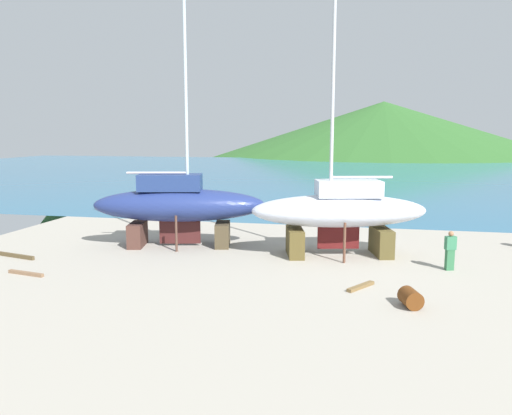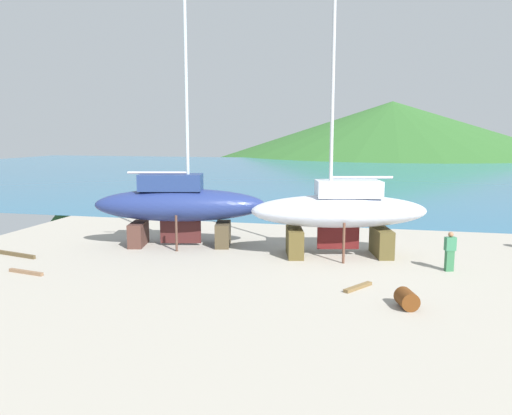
# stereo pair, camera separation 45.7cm
# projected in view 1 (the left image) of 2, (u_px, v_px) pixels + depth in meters

# --- Properties ---
(ground_plane) EXTENTS (40.13, 40.13, 0.00)m
(ground_plane) POSITION_uv_depth(u_px,v_px,m) (362.00, 271.00, 20.87)
(ground_plane) COLOR #A7A092
(sea_water) EXTENTS (160.53, 84.42, 0.01)m
(sea_water) POSITION_uv_depth(u_px,v_px,m) (361.00, 173.00, 71.42)
(sea_water) COLOR teal
(sea_water) RESTS_ON ground
(headland_hill) EXTENTS (178.01, 178.01, 28.68)m
(headland_hill) POSITION_uv_depth(u_px,v_px,m) (382.00, 154.00, 138.77)
(headland_hill) COLOR #30642A
(headland_hill) RESTS_ON ground
(sailboat_mid_port) EXTENTS (8.60, 4.45, 14.20)m
(sailboat_mid_port) POSITION_uv_depth(u_px,v_px,m) (340.00, 211.00, 23.34)
(sailboat_mid_port) COLOR brown
(sailboat_mid_port) RESTS_ON ground
(sailboat_far_slipway) EXTENTS (9.01, 4.13, 13.58)m
(sailboat_far_slipway) POSITION_uv_depth(u_px,v_px,m) (179.00, 205.00, 25.26)
(sailboat_far_slipway) COLOR #493D29
(sailboat_far_slipway) RESTS_ON ground
(worker) EXTENTS (0.50, 0.38, 1.68)m
(worker) POSITION_uv_depth(u_px,v_px,m) (450.00, 250.00, 20.91)
(worker) COLOR #316D44
(worker) RESTS_ON ground
(barrel_tipped_right) EXTENTS (0.82, 0.96, 0.62)m
(barrel_tipped_right) POSITION_uv_depth(u_px,v_px,m) (411.00, 298.00, 16.52)
(barrel_tipped_right) COLOR #5D3011
(barrel_tipped_right) RESTS_ON ground
(timber_short_skew) EXTENTS (2.67, 0.76, 0.17)m
(timber_short_skew) POSITION_uv_depth(u_px,v_px,m) (13.00, 255.00, 23.22)
(timber_short_skew) COLOR brown
(timber_short_skew) RESTS_ON ground
(timber_short_cross) EXTENTS (1.78, 0.48, 0.13)m
(timber_short_cross) POSITION_uv_depth(u_px,v_px,m) (26.00, 273.00, 20.31)
(timber_short_cross) COLOR #816045
(timber_short_cross) RESTS_ON ground
(timber_long_fore) EXTENTS (1.03, 1.37, 0.12)m
(timber_long_fore) POSITION_uv_depth(u_px,v_px,m) (361.00, 287.00, 18.58)
(timber_long_fore) COLOR brown
(timber_long_fore) RESTS_ON ground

